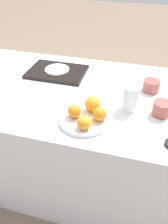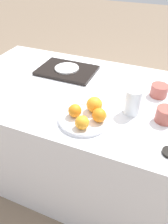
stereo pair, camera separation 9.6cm
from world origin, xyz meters
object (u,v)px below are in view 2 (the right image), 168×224
at_px(orange_3, 82,123).
at_px(side_plate, 67,68).
at_px(serving_tray, 67,70).
at_px(cup_2, 165,115).
at_px(water_glass, 133,102).
at_px(cup_0, 159,90).
at_px(orange_2, 75,111).
at_px(fruit_platter, 84,119).
at_px(orange_1, 99,115).
at_px(orange_0, 94,105).

xyz_separation_m(orange_3, side_plate, (-0.30, 0.47, -0.02)).
xyz_separation_m(serving_tray, cup_2, (0.62, -0.26, 0.02)).
bearing_deg(water_glass, side_plate, 150.94).
bearing_deg(orange_3, serving_tray, 122.73).
height_order(cup_0, cup_2, cup_2).
distance_m(orange_2, water_glass, 0.27).
distance_m(water_glass, side_plate, 0.53).
bearing_deg(cup_0, serving_tray, 173.98).
bearing_deg(cup_0, side_plate, 173.98).
bearing_deg(orange_2, fruit_platter, 0.15).
height_order(orange_1, side_plate, orange_1).
bearing_deg(orange_3, cup_2, 32.44).
bearing_deg(orange_0, orange_1, -52.92).
height_order(orange_2, cup_2, orange_2).
bearing_deg(cup_2, fruit_platter, -157.58).
bearing_deg(fruit_platter, cup_2, 22.42).
relative_size(side_plate, cup_0, 1.69).
xyz_separation_m(orange_0, cup_0, (0.26, 0.27, -0.02)).
distance_m(orange_3, cup_0, 0.49).
bearing_deg(cup_2, side_plate, 156.88).
distance_m(orange_1, side_plate, 0.53).
xyz_separation_m(orange_2, water_glass, (0.23, 0.14, 0.02)).
height_order(serving_tray, side_plate, side_plate).
relative_size(orange_1, water_glass, 0.50).
height_order(side_plate, cup_2, cup_2).
bearing_deg(serving_tray, orange_1, -48.26).
relative_size(serving_tray, side_plate, 2.35).
distance_m(orange_2, serving_tray, 0.47).
relative_size(orange_2, cup_2, 0.74).
xyz_separation_m(orange_1, cup_2, (0.27, 0.13, -0.01)).
xyz_separation_m(orange_0, side_plate, (-0.30, 0.33, -0.03)).
height_order(serving_tray, cup_2, cup_2).
bearing_deg(cup_0, fruit_platter, -129.74).
xyz_separation_m(water_glass, side_plate, (-0.47, 0.26, -0.04)).
height_order(orange_2, serving_tray, orange_2).
bearing_deg(orange_0, cup_2, 12.56).
height_order(orange_3, side_plate, orange_3).
xyz_separation_m(fruit_platter, orange_0, (0.02, 0.07, 0.04)).
xyz_separation_m(fruit_platter, cup_2, (0.34, 0.14, 0.02)).
xyz_separation_m(water_glass, serving_tray, (-0.47, 0.26, -0.05)).
height_order(orange_1, water_glass, water_glass).
xyz_separation_m(orange_3, water_glass, (0.17, 0.21, 0.02)).
xyz_separation_m(fruit_platter, water_glass, (0.18, 0.14, 0.05)).
bearing_deg(orange_3, fruit_platter, 105.25).
xyz_separation_m(fruit_platter, orange_2, (-0.04, -0.00, 0.03)).
height_order(orange_0, orange_2, orange_0).
height_order(orange_1, orange_3, orange_1).
distance_m(orange_1, orange_3, 0.09).
bearing_deg(orange_1, orange_2, -175.14).
relative_size(orange_2, water_glass, 0.48).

